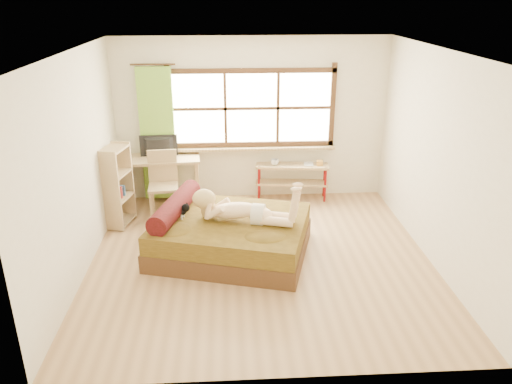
{
  "coord_description": "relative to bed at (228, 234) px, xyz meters",
  "views": [
    {
      "loc": [
        -0.41,
        -5.88,
        3.34
      ],
      "look_at": [
        -0.05,
        0.2,
        0.88
      ],
      "focal_mm": 35.0,
      "sensor_mm": 36.0,
      "label": 1
    }
  ],
  "objects": [
    {
      "name": "book",
      "position": [
        1.31,
        1.87,
        0.35
      ],
      "size": [
        0.18,
        0.23,
        0.02
      ],
      "primitive_type": "imported",
      "rotation": [
        0.0,
        0.0,
        -0.12
      ],
      "color": "gray",
      "rests_on": "pipe_shelf"
    },
    {
      "name": "kitten",
      "position": [
        -0.67,
        0.09,
        0.35
      ],
      "size": [
        0.32,
        0.2,
        0.24
      ],
      "primitive_type": null,
      "rotation": [
        0.0,
        0.0,
        -0.27
      ],
      "color": "black",
      "rests_on": "bed"
    },
    {
      "name": "monitor",
      "position": [
        -1.1,
        1.8,
        0.72
      ],
      "size": [
        0.61,
        0.13,
        0.35
      ],
      "primitive_type": "imported",
      "rotation": [
        0.0,
        0.0,
        3.22
      ],
      "color": "black",
      "rests_on": "desk"
    },
    {
      "name": "pipe_shelf",
      "position": [
        1.13,
        1.86,
        0.18
      ],
      "size": [
        1.25,
        0.45,
        0.69
      ],
      "rotation": [
        0.0,
        0.0,
        -0.12
      ],
      "color": "#9F8456",
      "rests_on": "floor"
    },
    {
      "name": "wall_back",
      "position": [
        0.44,
        2.05,
        1.08
      ],
      "size": [
        4.5,
        0.0,
        4.5
      ],
      "primitive_type": "plane",
      "rotation": [
        1.57,
        0.0,
        0.0
      ],
      "color": "silver",
      "rests_on": "floor"
    },
    {
      "name": "wall_left",
      "position": [
        -1.81,
        -0.2,
        1.08
      ],
      "size": [
        0.0,
        4.5,
        4.5
      ],
      "primitive_type": "plane",
      "rotation": [
        1.57,
        0.0,
        1.57
      ],
      "color": "silver",
      "rests_on": "floor"
    },
    {
      "name": "desk",
      "position": [
        -1.1,
        1.75,
        0.44
      ],
      "size": [
        1.35,
        0.7,
        0.82
      ],
      "rotation": [
        0.0,
        0.0,
        0.08
      ],
      "color": "#9F8456",
      "rests_on": "floor"
    },
    {
      "name": "ceiling",
      "position": [
        0.44,
        -0.2,
        2.43
      ],
      "size": [
        4.5,
        4.5,
        0.0
      ],
      "primitive_type": "plane",
      "rotation": [
        3.14,
        0.0,
        0.0
      ],
      "color": "white",
      "rests_on": "wall_back"
    },
    {
      "name": "cup",
      "position": [
        0.81,
        1.87,
        0.39
      ],
      "size": [
        0.14,
        0.14,
        0.1
      ],
      "primitive_type": "imported",
      "rotation": [
        0.0,
        0.0,
        -0.12
      ],
      "color": "gray",
      "rests_on": "pipe_shelf"
    },
    {
      "name": "wall_right",
      "position": [
        2.69,
        -0.2,
        1.08
      ],
      "size": [
        0.0,
        4.5,
        4.5
      ],
      "primitive_type": "plane",
      "rotation": [
        1.57,
        0.0,
        -1.57
      ],
      "color": "silver",
      "rests_on": "floor"
    },
    {
      "name": "chair",
      "position": [
        -1.0,
        1.39,
        0.3
      ],
      "size": [
        0.49,
        0.49,
        1.03
      ],
      "rotation": [
        0.0,
        0.0,
        0.08
      ],
      "color": "#9F8456",
      "rests_on": "floor"
    },
    {
      "name": "curtain",
      "position": [
        -1.11,
        1.93,
        0.88
      ],
      "size": [
        0.55,
        0.1,
        2.2
      ],
      "primitive_type": "cube",
      "color": "#4C9027",
      "rests_on": "wall_back"
    },
    {
      "name": "window",
      "position": [
        0.44,
        2.02,
        1.24
      ],
      "size": [
        2.8,
        0.16,
        1.46
      ],
      "color": "#FFEDBF",
      "rests_on": "wall_back"
    },
    {
      "name": "wall_front",
      "position": [
        0.44,
        -2.45,
        1.08
      ],
      "size": [
        4.5,
        0.0,
        4.5
      ],
      "primitive_type": "plane",
      "rotation": [
        -1.57,
        0.0,
        0.0
      ],
      "color": "silver",
      "rests_on": "floor"
    },
    {
      "name": "woman",
      "position": [
        0.2,
        -0.06,
        0.53
      ],
      "size": [
        1.46,
        0.76,
        0.6
      ],
      "primitive_type": null,
      "rotation": [
        0.0,
        0.0,
        -0.27
      ],
      "color": "beige",
      "rests_on": "bed"
    },
    {
      "name": "floor",
      "position": [
        0.44,
        -0.2,
        -0.27
      ],
      "size": [
        4.5,
        4.5,
        0.0
      ],
      "primitive_type": "plane",
      "color": "#9E754C",
      "rests_on": "ground"
    },
    {
      "name": "bookshelf",
      "position": [
        -1.64,
        1.01,
        0.36
      ],
      "size": [
        0.41,
        0.59,
        1.23
      ],
      "rotation": [
        0.0,
        0.0,
        -0.22
      ],
      "color": "#9F8456",
      "rests_on": "floor"
    },
    {
      "name": "bed",
      "position": [
        0.0,
        0.0,
        0.0
      ],
      "size": [
        2.35,
        2.08,
        0.76
      ],
      "rotation": [
        0.0,
        0.0,
        -0.27
      ],
      "color": "#382511",
      "rests_on": "floor"
    }
  ]
}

